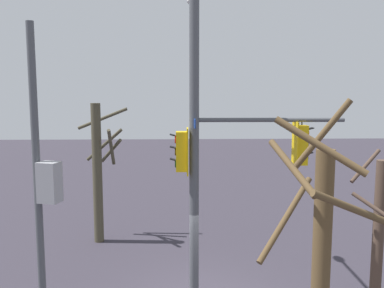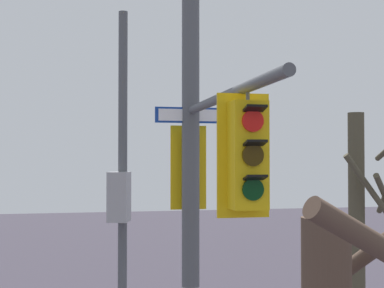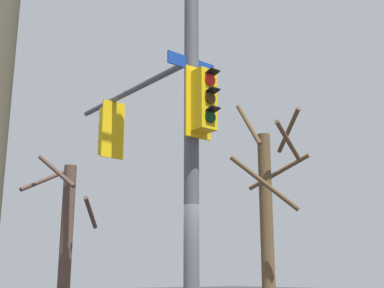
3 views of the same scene
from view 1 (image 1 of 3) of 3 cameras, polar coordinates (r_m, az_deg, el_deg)
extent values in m
cylinder|color=#4C4F54|center=(11.43, 0.30, 0.96)|extent=(0.27, 0.27, 9.39)
ellipsoid|color=silver|center=(14.63, 0.02, 19.00)|extent=(0.37, 0.60, 0.20)
cylinder|color=#4C4F54|center=(11.63, 10.58, 3.27)|extent=(4.15, 0.18, 0.12)
cube|color=gold|center=(11.91, 14.76, -0.14)|extent=(0.30, 0.36, 1.10)
cube|color=gold|center=(11.86, 13.98, -0.14)|extent=(0.04, 0.56, 1.30)
cylinder|color=red|center=(11.92, 15.58, 1.49)|extent=(0.03, 0.22, 0.22)
cube|color=black|center=(11.93, 15.94, 2.06)|extent=(0.16, 0.21, 0.06)
cylinder|color=#352504|center=(11.96, 15.52, -0.13)|extent=(0.03, 0.22, 0.22)
cube|color=black|center=(11.96, 15.89, 0.44)|extent=(0.16, 0.21, 0.06)
cylinder|color=black|center=(12.00, 15.47, -1.74)|extent=(0.03, 0.22, 0.22)
cube|color=black|center=(12.01, 15.83, -1.17)|extent=(0.16, 0.21, 0.06)
cylinder|color=#4C4F54|center=(11.85, 14.86, 2.86)|extent=(0.04, 0.04, 0.15)
cube|color=gold|center=(11.48, -1.47, -1.03)|extent=(0.30, 0.36, 1.10)
cube|color=gold|center=(11.48, -0.62, -1.02)|extent=(0.04, 0.56, 1.30)
cylinder|color=red|center=(11.44, -2.30, 0.65)|extent=(0.03, 0.22, 0.22)
cube|color=black|center=(11.43, -2.68, 1.25)|extent=(0.16, 0.21, 0.06)
cylinder|color=#352504|center=(11.48, -2.29, -1.03)|extent=(0.03, 0.22, 0.22)
cube|color=black|center=(11.47, -2.67, -0.44)|extent=(0.16, 0.21, 0.06)
cylinder|color=black|center=(11.54, -2.29, -2.70)|extent=(0.03, 0.22, 0.22)
cube|color=black|center=(11.52, -2.66, -2.11)|extent=(0.16, 0.21, 0.06)
cube|color=navy|center=(11.40, 0.30, 2.96)|extent=(0.04, 1.10, 0.24)
cube|color=white|center=(11.40, 0.39, 2.96)|extent=(0.02, 1.00, 0.18)
cylinder|color=#4C4F54|center=(11.52, -20.53, -3.75)|extent=(0.20, 0.20, 7.69)
cube|color=#99999E|center=(11.36, -18.99, -4.99)|extent=(0.63, 0.56, 1.06)
cylinder|color=#484332|center=(16.67, -12.87, -3.99)|extent=(0.37, 0.37, 5.50)
cylinder|color=#484332|center=(16.88, -11.06, -0.92)|extent=(1.05, 1.11, 1.08)
cylinder|color=#484332|center=(17.37, -12.19, 3.44)|extent=(2.08, 0.28, 0.93)
cylinder|color=#484332|center=(17.18, -11.95, -0.11)|extent=(1.57, 0.49, 1.37)
cylinder|color=#484332|center=(16.41, -11.02, -0.47)|extent=(0.15, 1.24, 1.54)
cylinder|color=brown|center=(8.33, 17.21, -17.78)|extent=(0.33, 0.33, 4.94)
cylinder|color=brown|center=(8.07, 17.48, 1.31)|extent=(1.04, 0.31, 1.34)
cylinder|color=brown|center=(7.29, 13.51, -3.07)|extent=(0.54, 1.40, 0.81)
cylinder|color=brown|center=(8.36, 12.72, -9.95)|extent=(1.34, 1.17, 1.43)
cylinder|color=brown|center=(6.91, 17.16, -0.23)|extent=(1.38, 0.79, 0.91)
cylinder|color=brown|center=(7.14, 22.03, -8.59)|extent=(1.78, 0.67, 0.86)
cylinder|color=#4E3B2F|center=(13.06, 24.23, -10.86)|extent=(0.32, 0.32, 4.06)
cylinder|color=#4E3B2F|center=(12.30, 23.68, -7.99)|extent=(0.97, 0.89, 0.70)
cylinder|color=#4E3B2F|center=(12.97, 22.72, -2.78)|extent=(1.09, 0.62, 0.92)
camera|label=2|loc=(13.20, 41.31, -1.17)|focal=54.02mm
camera|label=3|loc=(18.71, -21.98, -7.57)|focal=48.21mm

